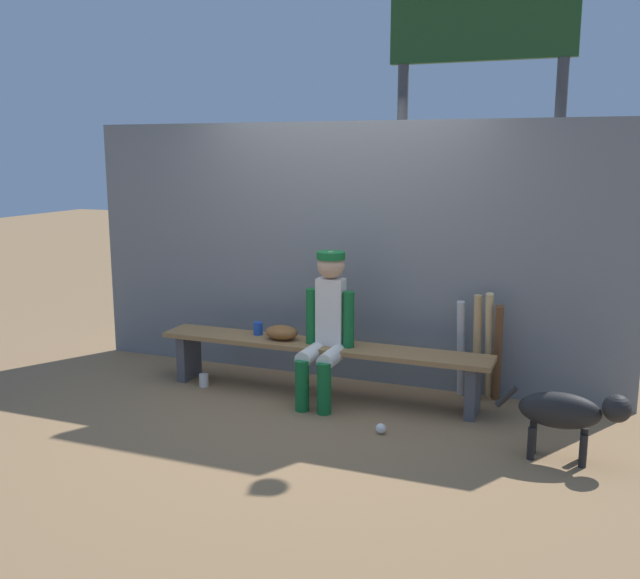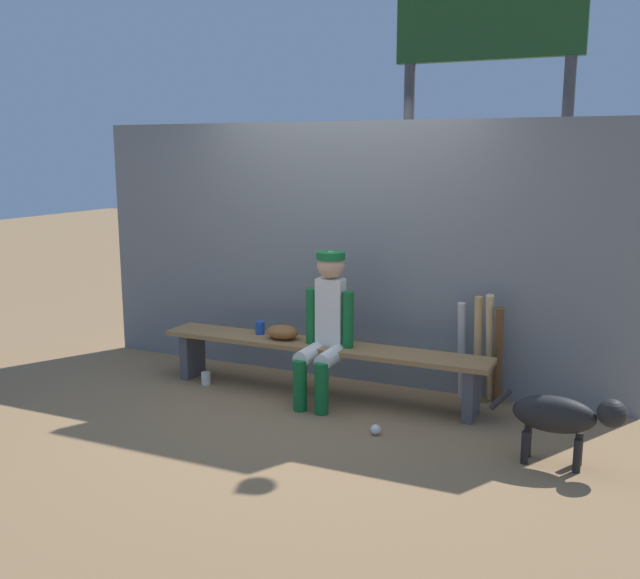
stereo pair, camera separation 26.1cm
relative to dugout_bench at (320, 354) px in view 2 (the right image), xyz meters
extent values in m
plane|color=olive|center=(0.00, 0.00, -0.36)|extent=(30.00, 30.00, 0.00)
cube|color=slate|center=(0.00, 0.52, 0.77)|extent=(4.87, 0.03, 2.24)
cube|color=olive|center=(0.00, 0.00, 0.07)|extent=(2.81, 0.36, 0.04)
cube|color=#4C4C51|center=(-1.25, 0.00, -0.15)|extent=(0.08, 0.29, 0.41)
cube|color=#4C4C51|center=(1.25, 0.00, -0.15)|extent=(0.08, 0.29, 0.41)
cube|color=silver|center=(0.09, 0.00, 0.36)|extent=(0.22, 0.13, 0.55)
sphere|color=tan|center=(0.09, 0.00, 0.75)|extent=(0.22, 0.22, 0.22)
cylinder|color=#14662D|center=(0.09, 0.00, 0.82)|extent=(0.23, 0.23, 0.06)
cylinder|color=silver|center=(0.00, -0.19, 0.05)|extent=(0.13, 0.38, 0.13)
cylinder|color=#14662D|center=(0.00, -0.38, -0.15)|extent=(0.11, 0.11, 0.41)
cylinder|color=#14662D|center=(-0.07, -0.02, 0.31)|extent=(0.09, 0.09, 0.46)
cylinder|color=silver|center=(0.18, -0.19, 0.05)|extent=(0.13, 0.38, 0.13)
cylinder|color=#14662D|center=(0.18, -0.38, -0.15)|extent=(0.11, 0.11, 0.41)
cylinder|color=#14662D|center=(0.25, -0.02, 0.31)|extent=(0.09, 0.09, 0.46)
ellipsoid|color=brown|center=(-0.34, 0.00, 0.15)|extent=(0.28, 0.20, 0.12)
cylinder|color=#B7B7BC|center=(1.08, 0.40, 0.05)|extent=(0.08, 0.18, 0.82)
cylinder|color=tan|center=(1.22, 0.35, 0.08)|extent=(0.07, 0.13, 0.88)
cylinder|color=tan|center=(1.31, 0.37, 0.10)|extent=(0.07, 0.28, 0.91)
cylinder|color=brown|center=(1.38, 0.34, 0.06)|extent=(0.09, 0.26, 0.83)
sphere|color=white|center=(0.70, -0.60, -0.32)|extent=(0.07, 0.07, 0.07)
cylinder|color=silver|center=(-1.02, -0.15, -0.30)|extent=(0.08, 0.08, 0.11)
cylinder|color=#1E47AD|center=(-0.60, 0.07, 0.15)|extent=(0.08, 0.08, 0.11)
cylinder|color=#3F3F42|center=(0.28, 1.41, 1.03)|extent=(0.10, 0.10, 2.78)
cylinder|color=#3F3F42|center=(1.68, 1.41, 1.03)|extent=(0.10, 0.10, 2.78)
cube|color=#1E471E|center=(0.98, 1.41, 2.89)|extent=(1.65, 0.08, 0.93)
ellipsoid|color=black|center=(1.91, -0.60, -0.02)|extent=(0.52, 0.20, 0.24)
sphere|color=black|center=(2.25, -0.60, 0.04)|extent=(0.18, 0.18, 0.18)
cylinder|color=black|center=(1.57, -0.60, 0.03)|extent=(0.15, 0.04, 0.16)
cylinder|color=black|center=(2.07, -0.54, -0.25)|extent=(0.05, 0.05, 0.22)
cylinder|color=black|center=(2.07, -0.66, -0.25)|extent=(0.05, 0.05, 0.22)
cylinder|color=black|center=(1.75, -0.54, -0.25)|extent=(0.05, 0.05, 0.22)
cylinder|color=black|center=(1.75, -0.66, -0.25)|extent=(0.05, 0.05, 0.22)
camera|label=1|loc=(2.06, -5.23, 1.63)|focal=39.86mm
camera|label=2|loc=(2.30, -5.13, 1.63)|focal=39.86mm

